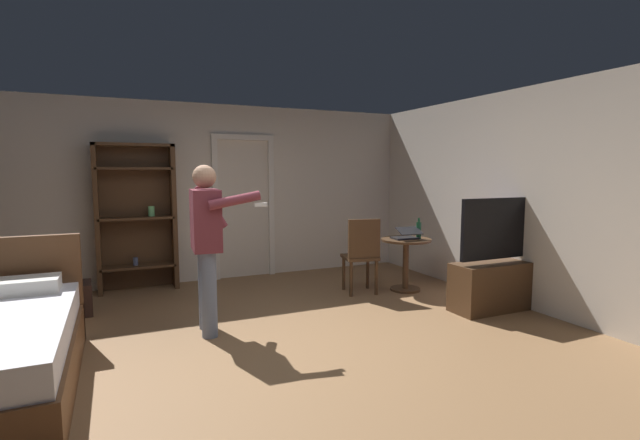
% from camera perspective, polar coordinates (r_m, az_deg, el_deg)
% --- Properties ---
extents(ground_plane, '(6.93, 6.93, 0.00)m').
position_cam_1_polar(ground_plane, '(4.20, -6.45, -16.26)').
color(ground_plane, olive).
extents(wall_back, '(6.54, 0.12, 2.56)m').
position_cam_1_polar(wall_back, '(6.84, -14.41, 3.30)').
color(wall_back, silver).
rests_on(wall_back, ground_plane).
extents(wall_right, '(0.12, 6.18, 2.56)m').
position_cam_1_polar(wall_right, '(5.75, 25.55, 2.37)').
color(wall_right, silver).
rests_on(wall_right, ground_plane).
extents(doorway_frame, '(0.93, 0.08, 2.13)m').
position_cam_1_polar(doorway_frame, '(6.89, -9.55, 2.96)').
color(doorway_frame, white).
rests_on(doorway_frame, ground_plane).
extents(bookshelf, '(1.01, 0.32, 1.96)m').
position_cam_1_polar(bookshelf, '(6.54, -22.05, 0.96)').
color(bookshelf, '#4C331E').
rests_on(bookshelf, ground_plane).
extents(tv_flatscreen, '(1.21, 0.40, 1.30)m').
position_cam_1_polar(tv_flatscreen, '(5.70, 21.63, -6.64)').
color(tv_flatscreen, '#4C331E').
rests_on(tv_flatscreen, ground_plane).
extents(side_table, '(0.67, 0.67, 0.70)m').
position_cam_1_polar(side_table, '(6.19, 10.72, -4.39)').
color(side_table, '#4C331E').
rests_on(side_table, ground_plane).
extents(laptop, '(0.34, 0.35, 0.17)m').
position_cam_1_polar(laptop, '(6.10, 10.75, -1.91)').
color(laptop, black).
rests_on(laptop, side_table).
extents(bottle_on_table, '(0.06, 0.06, 0.28)m').
position_cam_1_polar(bottle_on_table, '(6.16, 12.28, -1.24)').
color(bottle_on_table, '#1B522F').
rests_on(bottle_on_table, side_table).
extents(wooden_chair, '(0.49, 0.49, 0.99)m').
position_cam_1_polar(wooden_chair, '(5.93, 5.25, -4.10)').
color(wooden_chair, '#4C331E').
rests_on(wooden_chair, ground_plane).
extents(person_blue_shirt, '(0.67, 0.65, 1.66)m').
position_cam_1_polar(person_blue_shirt, '(4.56, -13.98, -1.96)').
color(person_blue_shirt, slate).
rests_on(person_blue_shirt, ground_plane).
extents(suitcase_dark, '(0.66, 0.43, 0.36)m').
position_cam_1_polar(suitcase_dark, '(5.83, -29.83, -8.77)').
color(suitcase_dark, black).
rests_on(suitcase_dark, ground_plane).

